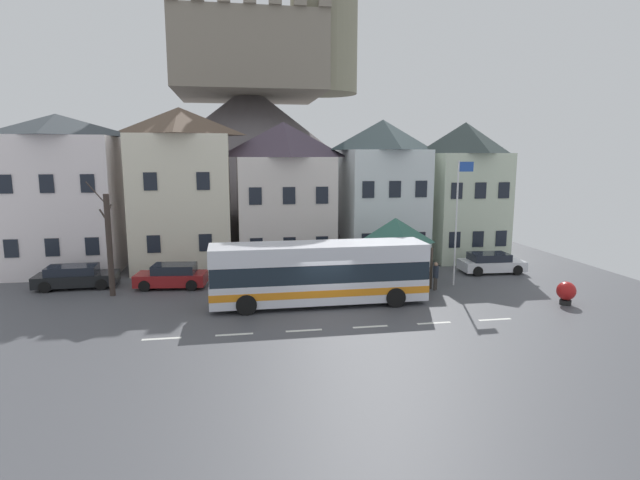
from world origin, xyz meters
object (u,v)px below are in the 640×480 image
townhouse_03 (382,191)px  bare_tree_00 (109,244)px  pedestrian_00 (420,273)px  parked_car_00 (491,263)px  pedestrian_01 (436,274)px  parked_car_01 (385,266)px  parked_car_03 (76,277)px  pedestrian_02 (427,280)px  townhouse_04 (463,191)px  flagpole (458,214)px  harbour_buoy (566,292)px  hilltop_castle (251,151)px  transit_bus (319,274)px  public_bench (387,268)px  parked_car_02 (172,276)px  bus_shelter (395,231)px  townhouse_01 (182,189)px  townhouse_02 (284,194)px  townhouse_00 (62,195)px

townhouse_03 → bare_tree_00: bearing=-157.9°
pedestrian_00 → bare_tree_00: (-17.15, 1.16, 1.99)m
parked_car_00 → pedestrian_01: size_ratio=2.57×
parked_car_01 → bare_tree_00: bare_tree_00 is taller
townhouse_03 → parked_car_03: (-19.67, -4.84, -4.39)m
pedestrian_02 → pedestrian_01: bearing=46.2°
townhouse_04 → parked_car_01: 9.85m
flagpole → harbour_buoy: bearing=-50.2°
hilltop_castle → pedestrian_02: size_ratio=24.64×
transit_bus → pedestrian_02: size_ratio=7.18×
townhouse_04 → public_bench: townhouse_04 is taller
parked_car_01 → parked_car_02: size_ratio=1.00×
bus_shelter → pedestrian_01: 3.48m
hilltop_castle → bare_tree_00: hilltop_castle is taller
bare_tree_00 → bus_shelter: bearing=0.5°
townhouse_04 → flagpole: size_ratio=1.36×
townhouse_01 → townhouse_02: size_ratio=1.08×
transit_bus → bare_tree_00: 11.47m
townhouse_03 → hilltop_castle: (-8.65, 17.30, 2.98)m
parked_car_00 → pedestrian_00: 6.60m
flagpole → bare_tree_00: flagpole is taller
townhouse_02 → parked_car_00: size_ratio=2.39×
parked_car_00 → parked_car_01: bearing=-177.3°
transit_bus → hilltop_castle: bearing=94.4°
townhouse_02 → parked_car_02: size_ratio=2.38×
pedestrian_02 → bare_tree_00: (-16.94, 2.80, 1.99)m
parked_car_00 → pedestrian_01: bearing=-143.7°
harbour_buoy → townhouse_01: bearing=148.0°
bus_shelter → harbour_buoy: bearing=-38.7°
hilltop_castle → parked_car_01: (7.39, -22.63, -7.33)m
townhouse_00 → pedestrian_00: (21.35, -7.63, -4.20)m
transit_bus → parked_car_03: (-13.32, 5.63, -0.95)m
bus_shelter → public_bench: (0.22, 2.09, -2.68)m
parked_car_02 → pedestrian_01: (14.81, -3.08, 0.25)m
parked_car_03 → flagpole: 22.39m
townhouse_04 → parked_car_03: 26.49m
townhouse_02 → parked_car_01: size_ratio=2.37×
flagpole → parked_car_01: bearing=142.7°
transit_bus → public_bench: bearing=46.1°
parked_car_01 → parked_car_03: 18.41m
pedestrian_02 → parked_car_01: bearing=102.6°
pedestrian_01 → harbour_buoy: size_ratio=1.34×
townhouse_01 → pedestrian_00: townhouse_01 is taller
transit_bus → public_bench: size_ratio=7.02×
parked_car_01 → bus_shelter: bearing=-90.1°
parked_car_03 → parked_car_02: bearing=-11.4°
townhouse_01 → hilltop_castle: hilltop_castle is taller
townhouse_04 → pedestrian_02: townhouse_04 is taller
townhouse_01 → bare_tree_00: townhouse_01 is taller
townhouse_03 → hilltop_castle: 19.57m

